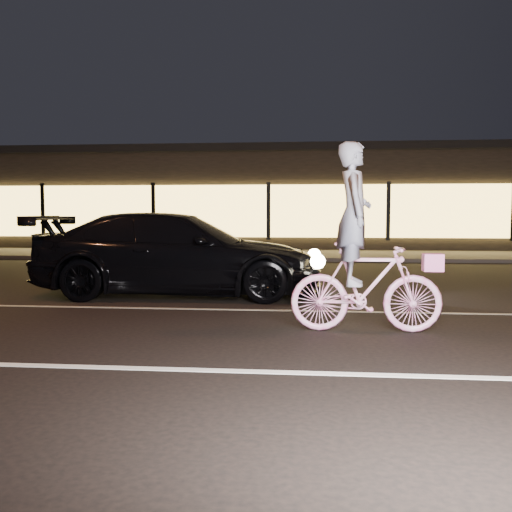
# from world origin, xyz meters

# --- Properties ---
(ground) EXTENTS (90.00, 90.00, 0.00)m
(ground) POSITION_xyz_m (0.00, 0.00, 0.00)
(ground) COLOR black
(ground) RESTS_ON ground
(lane_stripe_near) EXTENTS (60.00, 0.12, 0.01)m
(lane_stripe_near) POSITION_xyz_m (0.00, -1.50, 0.00)
(lane_stripe_near) COLOR silver
(lane_stripe_near) RESTS_ON ground
(lane_stripe_far) EXTENTS (60.00, 0.10, 0.01)m
(lane_stripe_far) POSITION_xyz_m (0.00, 2.00, 0.00)
(lane_stripe_far) COLOR gray
(lane_stripe_far) RESTS_ON ground
(sidewalk) EXTENTS (30.00, 4.00, 0.12)m
(sidewalk) POSITION_xyz_m (0.00, 13.00, 0.06)
(sidewalk) COLOR #383533
(sidewalk) RESTS_ON ground
(storefront) EXTENTS (25.40, 8.42, 4.20)m
(storefront) POSITION_xyz_m (0.00, 18.97, 2.15)
(storefront) COLOR black
(storefront) RESTS_ON ground
(cyclist) EXTENTS (1.96, 0.67, 2.46)m
(cyclist) POSITION_xyz_m (2.33, 0.50, 0.88)
(cyclist) COLOR #FF3EA3
(cyclist) RESTS_ON ground
(sedan) EXTENTS (5.44, 2.38, 1.55)m
(sedan) POSITION_xyz_m (-0.82, 3.53, 0.78)
(sedan) COLOR black
(sedan) RESTS_ON ground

